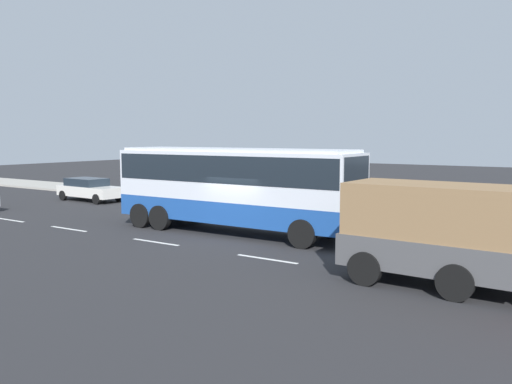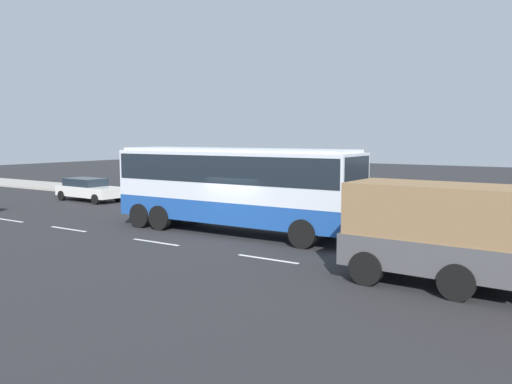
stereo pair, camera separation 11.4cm
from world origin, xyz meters
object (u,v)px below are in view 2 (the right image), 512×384
object	(u,v)px
coach_bus	(234,181)
car_white_minivan	(88,189)
pedestrian_near_curb	(266,189)
pedestrian_at_crossing	(399,198)
cargo_truck	(473,234)

from	to	relation	value
coach_bus	car_white_minivan	world-z (taller)	coach_bus
coach_bus	pedestrian_near_curb	bearing A→B (deg)	112.41
coach_bus	pedestrian_near_curb	size ratio (longest dim) A/B	7.20
coach_bus	car_white_minivan	xyz separation A→B (m)	(-14.37, 3.97, -1.47)
pedestrian_at_crossing	cargo_truck	bearing A→B (deg)	160.49
coach_bus	cargo_truck	xyz separation A→B (m)	(10.33, -3.48, -0.70)
coach_bus	cargo_truck	bearing A→B (deg)	-19.12
coach_bus	cargo_truck	world-z (taller)	coach_bus
cargo_truck	pedestrian_at_crossing	size ratio (longest dim) A/B	4.17
cargo_truck	car_white_minivan	distance (m)	25.81
cargo_truck	coach_bus	bearing A→B (deg)	163.22
coach_bus	pedestrian_at_crossing	distance (m)	8.58
cargo_truck	pedestrian_at_crossing	bearing A→B (deg)	119.19
coach_bus	car_white_minivan	distance (m)	14.98
car_white_minivan	pedestrian_near_curb	bearing A→B (deg)	22.26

